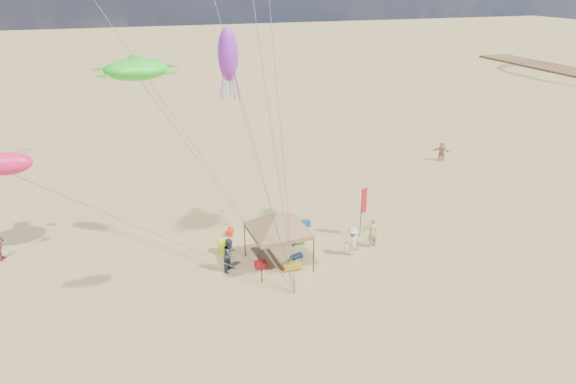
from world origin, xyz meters
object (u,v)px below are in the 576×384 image
feather_flag (363,204)px  person_near_c (352,241)px  person_near_b (230,255)px  canopy_tent (278,214)px  cooler_red (260,265)px  person_near_a (372,232)px  chair_green (299,237)px  cooler_blue (305,223)px  chair_yellow (223,246)px  beach_cart (292,266)px  person_far_c (442,151)px

feather_flag → person_near_c: feather_flag is taller
person_near_b → canopy_tent: bearing=-53.0°
feather_flag → cooler_red: size_ratio=5.43×
cooler_red → person_near_a: person_near_a is taller
cooler_red → chair_green: bearing=34.8°
cooler_blue → chair_yellow: (-5.12, -1.46, 0.16)m
person_near_c → beach_cart: bearing=-11.2°
person_near_b → person_far_c: 22.15m
cooler_red → person_near_b: bearing=169.2°
cooler_red → person_far_c: (17.88, 11.11, 0.56)m
cooler_blue → person_near_a: (2.57, -3.35, 0.66)m
person_far_c → person_near_b: bearing=-109.4°
cooler_red → person_near_c: 4.92m
cooler_red → feather_flag: bearing=13.6°
canopy_tent → person_near_a: size_ratio=3.16×
person_far_c → chair_green: bearing=-107.3°
chair_yellow → canopy_tent: bearing=-40.5°
feather_flag → cooler_blue: feather_flag is taller
feather_flag → beach_cart: bearing=-156.1°
chair_yellow → person_near_b: bearing=-91.1°
canopy_tent → beach_cart: 2.72m
chair_green → beach_cart: 2.80m
canopy_tent → person_near_c: size_ratio=3.42×
chair_yellow → person_far_c: size_ratio=0.47×
cooler_blue → chair_yellow: 5.33m
canopy_tent → person_far_c: bearing=33.0°
beach_cart → person_near_b: size_ratio=0.52×
cooler_red → cooler_blue: size_ratio=1.00×
feather_flag → chair_green: feather_flag is taller
cooler_blue → person_far_c: 16.03m
cooler_red → chair_green: size_ratio=0.77×
chair_green → chair_yellow: bearing=176.1°
chair_green → cooler_red: bearing=-145.2°
feather_flag → person_far_c: bearing=39.6°
person_near_b → person_far_c: (19.32, 10.83, -0.12)m
chair_yellow → person_near_c: 6.74m
feather_flag → person_near_c: (-1.43, -1.77, -1.18)m
canopy_tent → feather_flag: (5.33, 1.41, -0.81)m
canopy_tent → person_near_c: bearing=-5.2°
canopy_tent → person_far_c: size_ratio=3.59×
canopy_tent → chair_yellow: canopy_tent is taller
person_far_c → feather_flag: bearing=-99.0°
cooler_red → chair_yellow: size_ratio=0.77×
canopy_tent → cooler_blue: (2.74, 3.50, -2.58)m
person_far_c → chair_yellow: bearing=-113.7°
beach_cart → person_near_a: (4.82, 0.89, 0.65)m
cooler_red → person_near_c: bearing=-2.8°
chair_yellow → person_near_c: size_ratio=0.44×
person_far_c → canopy_tent: bearing=-105.6°
chair_yellow → chair_green: bearing=-3.9°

